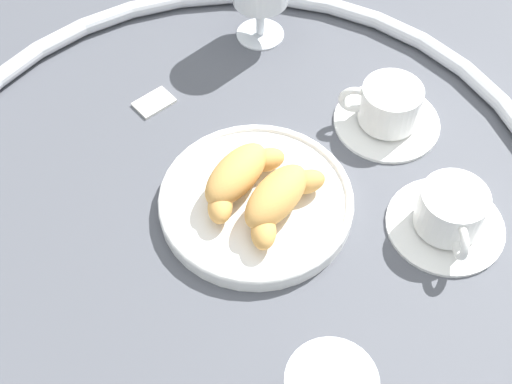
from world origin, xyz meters
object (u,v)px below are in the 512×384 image
object	(u,v)px
croissant_large	(239,176)
coffee_cup_far	(450,215)
coffee_cup_near	(388,109)
pastry_plate	(256,201)
croissant_small	(279,199)
sugar_packet	(154,101)

from	to	relation	value
croissant_large	coffee_cup_far	world-z (taller)	croissant_large
coffee_cup_near	coffee_cup_far	size ratio (longest dim) A/B	1.00
pastry_plate	croissant_small	size ratio (longest dim) A/B	1.66
croissant_large	coffee_cup_far	bearing A→B (deg)	111.54
croissant_large	coffee_cup_near	xyz separation A→B (m)	(-0.20, 0.10, -0.01)
coffee_cup_far	croissant_large	bearing A→B (deg)	-68.46
coffee_cup_near	sugar_packet	size ratio (longest dim) A/B	2.72
croissant_small	coffee_cup_near	size ratio (longest dim) A/B	1.01
pastry_plate	coffee_cup_far	bearing A→B (deg)	114.20
croissant_small	pastry_plate	bearing A→B (deg)	-93.32
coffee_cup_far	sugar_packet	world-z (taller)	coffee_cup_far
croissant_small	coffee_cup_far	distance (m)	0.19
croissant_large	croissant_small	xyz separation A→B (m)	(0.00, 0.05, 0.00)
pastry_plate	croissant_large	xyz separation A→B (m)	(-0.00, -0.02, 0.03)
sugar_packet	pastry_plate	bearing A→B (deg)	87.86
sugar_packet	croissant_small	bearing A→B (deg)	89.88
croissant_large	coffee_cup_far	size ratio (longest dim) A/B	1.01
croissant_small	sugar_packet	size ratio (longest dim) A/B	2.74
pastry_plate	coffee_cup_near	xyz separation A→B (m)	(-0.20, 0.07, 0.01)
croissant_small	sugar_packet	bearing A→B (deg)	-107.60
pastry_plate	croissant_large	bearing A→B (deg)	-93.24
coffee_cup_near	sugar_packet	bearing A→B (deg)	-64.87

